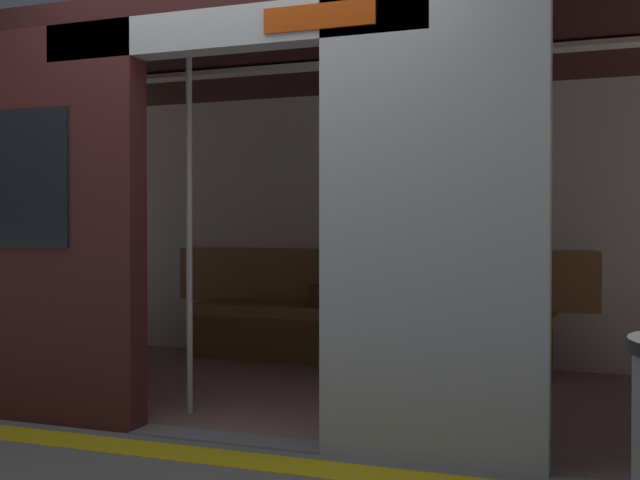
{
  "coord_description": "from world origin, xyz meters",
  "views": [
    {
      "loc": [
        -1.83,
        3.58,
        1.08
      ],
      "look_at": [
        -0.02,
        -1.28,
        1.0
      ],
      "focal_mm": 44.22,
      "sensor_mm": 36.0,
      "label": 1
    }
  ],
  "objects": [
    {
      "name": "ground_plane",
      "position": [
        0.0,
        0.0,
        0.0
      ],
      "size": [
        60.0,
        60.0,
        0.0
      ],
      "primitive_type": "plane",
      "color": "gray"
    },
    {
      "name": "platform_edge_strip",
      "position": [
        0.0,
        0.3,
        0.0
      ],
      "size": [
        8.0,
        0.24,
        0.01
      ],
      "primitive_type": "cube",
      "color": "yellow",
      "rests_on": "ground_plane"
    },
    {
      "name": "train_car",
      "position": [
        0.08,
        -1.23,
        1.53
      ],
      "size": [
        6.4,
        2.79,
        2.29
      ],
      "color": "silver",
      "rests_on": "ground_plane"
    },
    {
      "name": "bench_seat",
      "position": [
        0.0,
        -2.28,
        0.34
      ],
      "size": [
        2.9,
        0.44,
        0.45
      ],
      "color": "olive",
      "rests_on": "ground_plane"
    },
    {
      "name": "person_seated",
      "position": [
        -0.06,
        -2.22,
        0.67
      ],
      "size": [
        0.55,
        0.68,
        1.17
      ],
      "color": "#CC5933",
      "rests_on": "ground_plane"
    },
    {
      "name": "handbag",
      "position": [
        0.31,
        -2.33,
        0.53
      ],
      "size": [
        0.26,
        0.15,
        0.17
      ],
      "color": "brown",
      "rests_on": "bench_seat"
    },
    {
      "name": "book",
      "position": [
        -0.42,
        -2.35,
        0.46
      ],
      "size": [
        0.22,
        0.26,
        0.03
      ],
      "primitive_type": "cube",
      "rotation": [
        0.0,
        0.0,
        0.35
      ],
      "color": "#33723F",
      "rests_on": "bench_seat"
    },
    {
      "name": "grab_pole_door",
      "position": [
        0.47,
        -0.43,
        1.08
      ],
      "size": [
        0.04,
        0.04,
        2.15
      ],
      "primitive_type": "cylinder",
      "color": "silver",
      "rests_on": "ground_plane"
    },
    {
      "name": "grab_pole_far",
      "position": [
        -0.47,
        -0.5,
        1.08
      ],
      "size": [
        0.04,
        0.04,
        2.15
      ],
      "primitive_type": "cylinder",
      "color": "silver",
      "rests_on": "ground_plane"
    }
  ]
}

